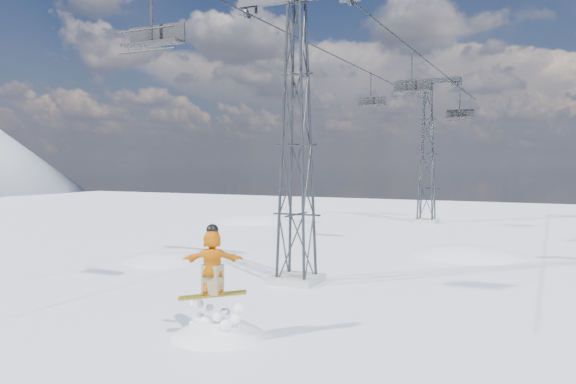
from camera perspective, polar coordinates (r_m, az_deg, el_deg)
name	(u,v)px	position (r m, az deg, el deg)	size (l,w,h in m)	color
ground	(150,336)	(16.45, -13.85, -14.06)	(120.00, 120.00, 0.00)	white
snow_terrain	(303,380)	(39.24, 1.53, -18.51)	(39.00, 37.00, 22.00)	white
lift_tower_near	(297,146)	(22.16, 0.88, 4.73)	(5.20, 1.80, 11.43)	#999999
lift_tower_far	(427,154)	(46.08, 13.93, 3.74)	(5.20, 1.80, 11.43)	#999999
haul_cables	(380,57)	(33.50, 9.31, 13.36)	(4.46, 51.00, 0.06)	black
lift_chair_near	(153,37)	(18.62, -13.53, 15.09)	(2.14, 0.62, 2.65)	black
lift_chair_mid	(412,87)	(31.23, 12.46, 10.36)	(2.02, 0.58, 2.51)	black
lift_chair_far	(371,102)	(39.09, 8.43, 9.02)	(1.94, 0.56, 2.40)	black
lift_chair_extra	(460,114)	(47.75, 17.06, 7.57)	(2.15, 0.62, 2.66)	black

